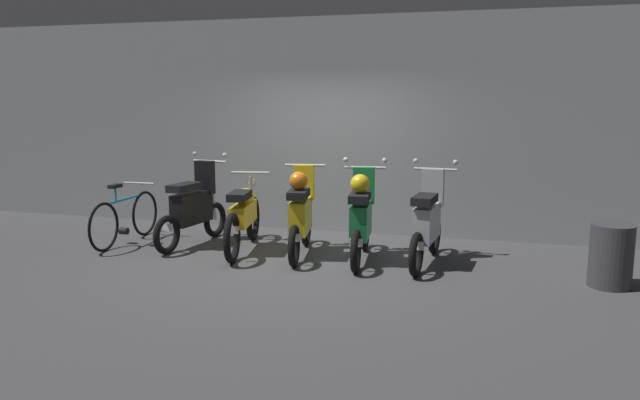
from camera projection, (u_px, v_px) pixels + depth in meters
ground_plane at (293, 261)px, 7.98m from camera, size 80.00×80.00×0.00m
back_wall at (334, 126)px, 9.64m from camera, size 16.00×0.30×3.29m
motorbike_slot_0 at (193, 208)px, 8.80m from camera, size 0.58×1.68×1.29m
motorbike_slot_1 at (243, 215)px, 8.46m from camera, size 0.60×1.93×1.03m
motorbike_slot_2 at (301, 213)px, 8.21m from camera, size 0.56×1.67×1.18m
motorbike_slot_3 at (361, 217)px, 7.93m from camera, size 0.59×1.68×1.29m
motorbike_slot_4 at (427, 223)px, 7.78m from camera, size 0.59×1.68×1.29m
bicycle at (125, 218)px, 8.91m from camera, size 0.50×1.73×0.89m
trash_bin at (611, 256)px, 6.85m from camera, size 0.46×0.46×0.71m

